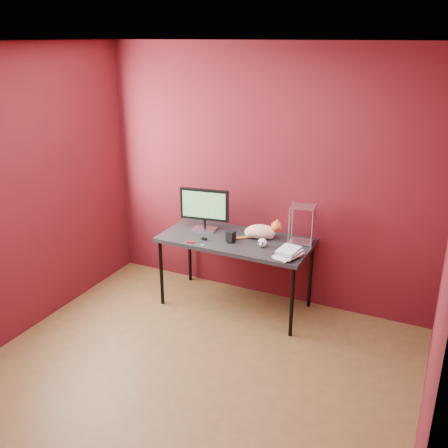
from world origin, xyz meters
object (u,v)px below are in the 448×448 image
at_px(book_stack, 284,207).
at_px(cat, 261,232).
at_px(skull_mug, 262,243).
at_px(monitor, 204,207).
at_px(speaker, 231,237).
at_px(desk, 236,243).

bearing_deg(book_stack, cat, 138.36).
bearing_deg(skull_mug, cat, 116.43).
height_order(monitor, cat, monitor).
relative_size(speaker, book_stack, 0.12).
bearing_deg(cat, book_stack, -56.59).
relative_size(skull_mug, speaker, 0.80).
bearing_deg(cat, skull_mug, -79.96).
relative_size(monitor, book_stack, 0.55).
height_order(monitor, speaker, monitor).
relative_size(monitor, cat, 1.22).
xyz_separation_m(cat, skull_mug, (0.09, -0.19, -0.03)).
distance_m(speaker, book_stack, 0.69).
distance_m(monitor, skull_mug, 0.75).
bearing_deg(skull_mug, desk, 166.31).
xyz_separation_m(desk, cat, (0.22, 0.11, 0.12)).
bearing_deg(book_stack, skull_mug, 158.99).
relative_size(desk, monitor, 2.95).
xyz_separation_m(monitor, speaker, (0.38, -0.17, -0.20)).
height_order(monitor, book_stack, book_stack).
height_order(desk, skull_mug, skull_mug).
bearing_deg(skull_mug, speaker, -175.69).
bearing_deg(cat, monitor, 168.35).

